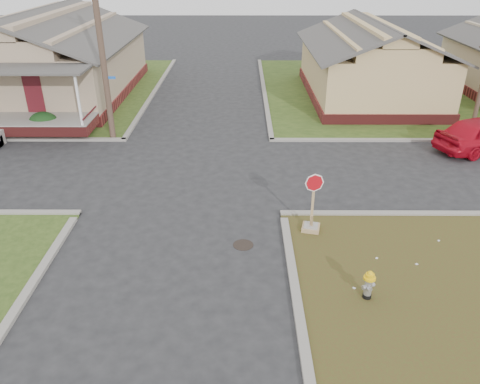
{
  "coord_description": "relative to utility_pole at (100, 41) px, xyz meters",
  "views": [
    {
      "loc": [
        2.16,
        -12.77,
        8.16
      ],
      "look_at": [
        2.09,
        1.0,
        1.1
      ],
      "focal_mm": 35.0,
      "sensor_mm": 36.0,
      "label": 1
    }
  ],
  "objects": [
    {
      "name": "ground",
      "position": [
        4.2,
        -8.9,
        -4.66
      ],
      "size": [
        120.0,
        120.0,
        0.0
      ],
      "primitive_type": "plane",
      "color": "#232426",
      "rests_on": "ground"
    },
    {
      "name": "stop_sign",
      "position": [
        8.62,
        -8.55,
        -4.17
      ],
      "size": [
        0.58,
        0.56,
        2.03
      ],
      "rotation": [
        0.0,
        0.0,
        -0.23
      ],
      "color": "tan",
      "rests_on": "ground"
    },
    {
      "name": "manhole",
      "position": [
        6.4,
        -9.4,
        -4.66
      ],
      "size": [
        0.64,
        0.64,
        0.01
      ],
      "primitive_type": "cylinder",
      "color": "black",
      "rests_on": "ground"
    },
    {
      "name": "side_house_yellow",
      "position": [
        14.2,
        7.6,
        -2.47
      ],
      "size": [
        7.6,
        11.6,
        4.7
      ],
      "color": "maroon",
      "rests_on": "ground"
    },
    {
      "name": "utility_pole",
      "position": [
        0.0,
        0.0,
        0.0
      ],
      "size": [
        1.8,
        0.28,
        9.0
      ],
      "color": "#49352A",
      "rests_on": "ground"
    },
    {
      "name": "hedge_right",
      "position": [
        -3.53,
        0.56,
        -4.06
      ],
      "size": [
        1.46,
        1.19,
        1.11
      ],
      "primitive_type": "ellipsoid",
      "color": "#133413",
      "rests_on": "verge_far_left"
    },
    {
      "name": "verge_far_left",
      "position": [
        -8.8,
        9.1,
        -4.64
      ],
      "size": [
        19.0,
        19.0,
        0.05
      ],
      "primitive_type": "cube",
      "color": "#2E4719",
      "rests_on": "ground"
    },
    {
      "name": "curbs",
      "position": [
        4.2,
        -3.9,
        -4.66
      ],
      "size": [
        80.0,
        40.0,
        0.12
      ],
      "primitive_type": null,
      "color": "gray",
      "rests_on": "ground"
    },
    {
      "name": "corner_house",
      "position": [
        -5.8,
        7.78,
        -2.38
      ],
      "size": [
        10.1,
        15.5,
        5.3
      ],
      "color": "maroon",
      "rests_on": "ground"
    },
    {
      "name": "fire_hydrant",
      "position": [
        9.66,
        -11.94,
        -4.15
      ],
      "size": [
        0.32,
        0.32,
        0.85
      ],
      "rotation": [
        0.0,
        0.0,
        0.39
      ],
      "color": "black",
      "rests_on": "ground"
    }
  ]
}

